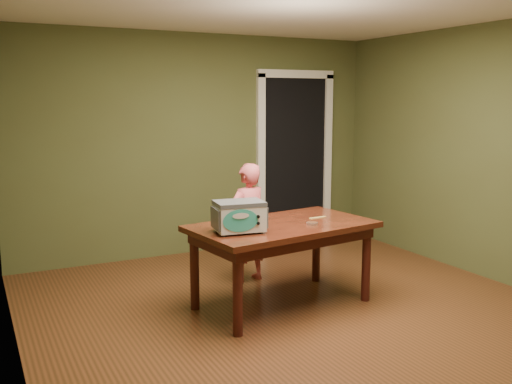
# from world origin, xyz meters

# --- Properties ---
(floor) EXTENTS (5.00, 5.00, 0.00)m
(floor) POSITION_xyz_m (0.00, 0.00, 0.00)
(floor) COLOR brown
(floor) RESTS_ON ground
(room_shell) EXTENTS (4.52, 5.02, 2.61)m
(room_shell) POSITION_xyz_m (0.00, 0.00, 1.71)
(room_shell) COLOR #49532C
(room_shell) RESTS_ON ground
(doorway) EXTENTS (1.10, 0.66, 2.25)m
(doorway) POSITION_xyz_m (1.30, 2.78, 1.06)
(doorway) COLOR black
(doorway) RESTS_ON ground
(dining_table) EXTENTS (1.71, 1.10, 0.75)m
(dining_table) POSITION_xyz_m (-0.04, 0.44, 0.65)
(dining_table) COLOR #37150C
(dining_table) RESTS_ON floor
(toy_oven) EXTENTS (0.45, 0.33, 0.26)m
(toy_oven) POSITION_xyz_m (-0.52, 0.32, 0.89)
(toy_oven) COLOR #4C4F54
(toy_oven) RESTS_ON dining_table
(baking_pan) EXTENTS (0.10, 0.10, 0.02)m
(baking_pan) POSITION_xyz_m (0.17, 0.28, 0.76)
(baking_pan) COLOR silver
(baking_pan) RESTS_ON dining_table
(spatula) EXTENTS (0.18, 0.04, 0.01)m
(spatula) POSITION_xyz_m (0.37, 0.50, 0.75)
(spatula) COLOR #E3C763
(spatula) RESTS_ON dining_table
(child) EXTENTS (0.49, 0.37, 1.21)m
(child) POSITION_xyz_m (-0.01, 1.20, 0.61)
(child) COLOR #E15D64
(child) RESTS_ON floor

